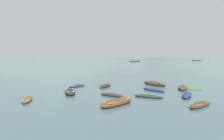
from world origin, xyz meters
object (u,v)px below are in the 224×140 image
Objects in this scene: rowboat_9 at (154,90)px; rowboat_12 at (200,105)px; rowboat_10 at (117,103)px; rowboat_4 at (148,96)px; rowboat_7 at (27,99)px; rowboat_2 at (154,84)px; ferry_1 at (135,61)px; rowboat_6 at (183,88)px; ferry_0 at (197,61)px; rowboat_5 at (77,86)px; rowboat_0 at (187,95)px; rowboat_8 at (70,92)px; rowboat_1 at (112,95)px; rowboat_3 at (105,86)px.

rowboat_12 is at bearing -68.66° from rowboat_9.
rowboat_10 is at bearing -119.84° from rowboat_9.
rowboat_4 is 0.97× the size of rowboat_7.
rowboat_2 is 1.08× the size of rowboat_10.
rowboat_12 is at bearing -90.65° from ferry_1.
ferry_1 is (4.75, 148.77, 0.33)m from rowboat_9.
rowboat_6 is 0.47× the size of ferry_0.
rowboat_5 is 14.76m from rowboat_6.
rowboat_0 is 152.13m from ferry_1.
rowboat_8 is at bearing -144.91° from rowboat_2.
ferry_0 is 0.92× the size of ferry_1.
rowboat_10 is (-5.23, -12.75, -0.01)m from rowboat_2.
rowboat_6 reaches higher than rowboat_5.
ferry_0 is 67.59m from ferry_1.
rowboat_9 is at bearing 14.21° from rowboat_8.
rowboat_4 is at bearing -36.12° from rowboat_5.
rowboat_6 is at bearing 30.45° from rowboat_1.
rowboat_12 is (-0.15, -4.27, -0.00)m from rowboat_0.
rowboat_6 is at bearing -90.24° from ferry_1.
rowboat_9 is at bearing 36.39° from rowboat_1.
rowboat_3 is 1.12× the size of rowboat_9.
rowboat_0 is 1.13× the size of rowboat_5.
rowboat_8 reaches higher than rowboat_1.
rowboat_8 reaches higher than rowboat_4.
rowboat_2 is 1.09× the size of rowboat_6.
rowboat_2 is 1.35× the size of rowboat_4.
rowboat_8 is 7.64m from rowboat_10.
rowboat_4 is 1.00× the size of rowboat_5.
rowboat_3 is 0.84× the size of rowboat_6.
rowboat_2 is at bearing 77.84° from rowboat_4.
rowboat_7 is (-16.40, -3.21, -0.03)m from rowboat_0.
rowboat_5 is (-13.73, 6.09, -0.03)m from rowboat_0.
rowboat_2 is 143.67m from ferry_1.
rowboat_6 is (9.19, 5.40, 0.05)m from rowboat_1.
rowboat_7 is at bearing -168.86° from rowboat_4.
rowboat_12 is (7.34, -0.02, -0.06)m from rowboat_10.
rowboat_9 is (-0.87, -5.15, -0.11)m from rowboat_2.
rowboat_5 is at bearing 142.66° from rowboat_12.
rowboat_3 reaches higher than rowboat_4.
ferry_0 is at bearing 66.08° from rowboat_7.
rowboat_0 reaches higher than rowboat_12.
ferry_1 reaches higher than rowboat_6.
ferry_0 reaches higher than rowboat_1.
rowboat_12 is at bearing -39.99° from rowboat_4.
rowboat_2 is 9.54m from rowboat_4.
ferry_1 is (11.22, 146.01, 0.28)m from rowboat_3.
rowboat_2 is 13.79m from rowboat_10.
rowboat_4 is 7.85m from rowboat_6.
rowboat_1 is at bearing -143.61° from rowboat_9.
rowboat_9 is 187.19m from ferry_0.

